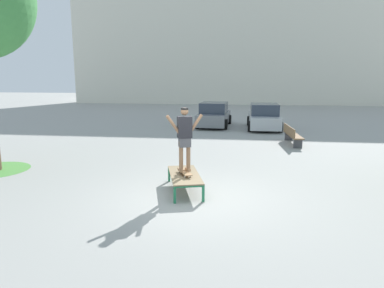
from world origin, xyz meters
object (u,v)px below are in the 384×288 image
object	(u,v)px
car_silver	(264,117)
skater	(185,135)
car_grey	(214,115)
skateboard	(185,172)
park_bench	(292,134)
skate_box	(185,176)

from	to	relation	value
car_silver	skater	bearing A→B (deg)	-103.38
car_grey	car_silver	xyz separation A→B (m)	(3.03, -0.74, 0.00)
skateboard	car_silver	world-z (taller)	car_silver
park_bench	car_silver	bearing A→B (deg)	101.19
car_silver	car_grey	bearing A→B (deg)	166.26
skate_box	park_bench	distance (m)	8.28
car_grey	park_bench	world-z (taller)	car_grey
skateboard	car_silver	xyz separation A→B (m)	(2.89, 12.17, 0.15)
skateboard	car_silver	size ratio (longest dim) A/B	0.19
car_grey	car_silver	bearing A→B (deg)	-13.74
skateboard	car_grey	bearing A→B (deg)	90.60
skate_box	car_grey	size ratio (longest dim) A/B	0.47
skater	skate_box	bearing A→B (deg)	105.26
skate_box	car_grey	distance (m)	12.86
skate_box	park_bench	xyz separation A→B (m)	(3.85, 7.32, 0.03)
skater	park_bench	distance (m)	8.38
skate_box	car_silver	size ratio (longest dim) A/B	0.48
skateboard	park_bench	distance (m)	8.31
car_grey	skate_box	bearing A→B (deg)	-89.45
car_grey	car_silver	distance (m)	3.12
skate_box	skater	size ratio (longest dim) A/B	1.20
car_grey	park_bench	xyz separation A→B (m)	(3.98, -5.53, -0.24)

